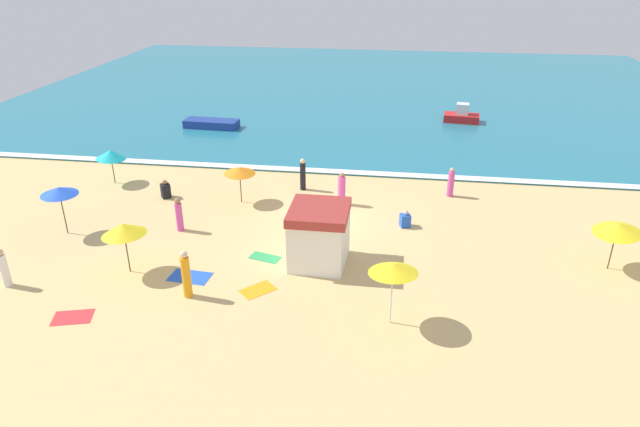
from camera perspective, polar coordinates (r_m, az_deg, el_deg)
name	(u,v)px	position (r m, az deg, el deg)	size (l,w,h in m)	color
ground_plane	(326,220)	(26.77, 0.62, -0.70)	(60.00, 60.00, 0.00)	#D8B775
ocean_water	(367,89)	(53.25, 4.75, 12.52)	(60.00, 44.00, 0.10)	teal
wave_breaker_foam	(341,172)	(32.47, 2.11, 4.29)	(57.00, 0.70, 0.01)	white
lifeguard_cabana	(319,235)	(22.68, -0.09, -2.20)	(2.35, 2.59, 2.46)	white
beach_umbrella_0	(618,228)	(24.87, 27.99, -1.31)	(2.51, 2.50, 2.14)	#4C3823
beach_umbrella_1	(111,155)	(32.59, -20.51, 5.63)	(2.00, 1.97, 1.96)	#4C3823
beach_umbrella_2	(59,191)	(27.25, -25.00, 2.09)	(2.23, 2.23, 2.28)	#4C3823
beach_umbrella_3	(240,170)	(28.37, -8.17, 4.36)	(2.20, 2.20, 1.94)	#4C3823
beach_umbrella_4	(123,229)	(23.03, -19.35, -1.51)	(2.35, 2.34, 2.18)	#4C3823
beach_umbrella_5	(393,268)	(18.76, 7.45, -5.55)	(2.29, 2.30, 2.42)	silver
beachgoer_0	(303,175)	(29.94, -1.76, 3.98)	(0.40, 0.40, 1.75)	black
beachgoer_1	(342,190)	(28.20, 2.22, 2.44)	(0.40, 0.40, 1.70)	#D84CA5
beachgoer_3	(186,275)	(21.23, -13.45, -6.08)	(0.44, 0.44, 1.91)	orange
beachgoer_4	(451,183)	(29.92, 13.16, 3.05)	(0.45, 0.45, 1.58)	#D84CA5
beachgoer_5	(179,215)	(26.30, -14.13, -0.13)	(0.35, 0.35, 1.61)	#D84CA5
beachgoer_6	(405,220)	(26.35, 8.65, -0.61)	(0.55, 0.55, 0.83)	blue
beachgoer_7	(4,268)	(24.49, -29.45, -4.87)	(0.44, 0.44, 1.59)	white
beachgoer_8	(166,190)	(30.17, -15.42, 2.32)	(0.61, 0.61, 0.99)	black
beach_towel_1	(73,317)	(21.84, -23.83, -9.63)	(1.53, 1.21, 0.01)	red
beach_towel_2	(258,290)	(21.61, -6.33, -7.72)	(1.48, 1.48, 0.01)	orange
beach_towel_3	(190,277)	(22.87, -13.08, -6.28)	(1.68, 1.10, 0.01)	blue
beach_towel_4	(265,258)	(23.70, -5.60, -4.48)	(1.42, 0.97, 0.01)	green
small_boat_0	(211,124)	(41.53, -10.97, 8.96)	(3.91, 1.57, 0.56)	navy
small_boat_1	(462,116)	(43.45, 14.21, 9.59)	(2.70, 1.68, 1.37)	red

